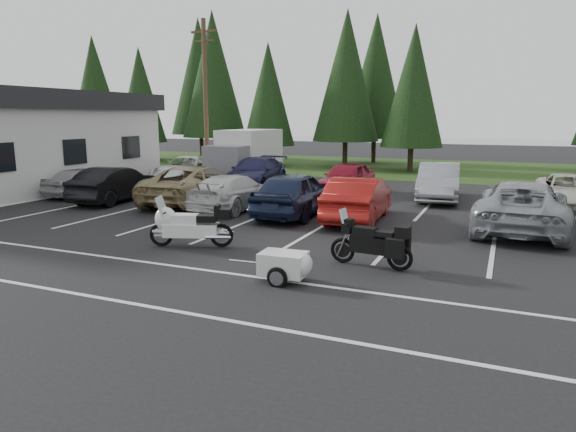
# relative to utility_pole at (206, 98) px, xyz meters

# --- Properties ---
(ground) EXTENTS (120.00, 120.00, 0.00)m
(ground) POSITION_rel_utility_pole_xyz_m (10.00, -12.00, -4.70)
(ground) COLOR black
(ground) RESTS_ON ground
(grass_strip) EXTENTS (80.00, 16.00, 0.01)m
(grass_strip) POSITION_rel_utility_pole_xyz_m (10.00, 12.00, -4.69)
(grass_strip) COLOR #1D3711
(grass_strip) RESTS_ON ground
(lake_water) EXTENTS (70.00, 50.00, 0.02)m
(lake_water) POSITION_rel_utility_pole_xyz_m (14.00, 43.00, -4.70)
(lake_water) COLOR slate
(lake_water) RESTS_ON ground
(utility_pole) EXTENTS (1.60, 0.26, 9.00)m
(utility_pole) POSITION_rel_utility_pole_xyz_m (0.00, 0.00, 0.00)
(utility_pole) COLOR #473321
(utility_pole) RESTS_ON ground
(box_truck) EXTENTS (2.40, 5.60, 2.90)m
(box_truck) POSITION_rel_utility_pole_xyz_m (2.00, 0.50, -3.25)
(box_truck) COLOR silver
(box_truck) RESTS_ON ground
(stall_markings) EXTENTS (32.00, 16.00, 0.01)m
(stall_markings) POSITION_rel_utility_pole_xyz_m (10.00, -10.00, -4.69)
(stall_markings) COLOR silver
(stall_markings) RESTS_ON ground
(conifer_0) EXTENTS (4.58, 4.58, 10.66)m
(conifer_0) POSITION_rel_utility_pole_xyz_m (-18.00, 10.50, 1.53)
(conifer_0) COLOR #332316
(conifer_0) RESTS_ON ground
(conifer_1) EXTENTS (3.96, 3.96, 9.22)m
(conifer_1) POSITION_rel_utility_pole_xyz_m (-12.00, 9.20, 0.69)
(conifer_1) COLOR #332316
(conifer_1) RESTS_ON ground
(conifer_2) EXTENTS (5.10, 5.10, 11.89)m
(conifer_2) POSITION_rel_utility_pole_xyz_m (-6.00, 10.80, 2.25)
(conifer_2) COLOR #332316
(conifer_2) RESTS_ON ground
(conifer_3) EXTENTS (3.87, 3.87, 9.02)m
(conifer_3) POSITION_rel_utility_pole_xyz_m (-0.50, 9.40, 0.57)
(conifer_3) COLOR #332316
(conifer_3) RESTS_ON ground
(conifer_4) EXTENTS (4.80, 4.80, 11.17)m
(conifer_4) POSITION_rel_utility_pole_xyz_m (5.00, 10.90, 1.83)
(conifer_4) COLOR #332316
(conifer_4) RESTS_ON ground
(conifer_5) EXTENTS (4.14, 4.14, 9.63)m
(conifer_5) POSITION_rel_utility_pole_xyz_m (10.00, 9.60, 0.93)
(conifer_5) COLOR #332316
(conifer_5) RESTS_ON ground
(conifer_back_a) EXTENTS (5.28, 5.28, 12.30)m
(conifer_back_a) POSITION_rel_utility_pole_xyz_m (-10.00, 15.00, 2.49)
(conifer_back_a) COLOR #332316
(conifer_back_a) RESTS_ON ground
(conifer_back_b) EXTENTS (4.97, 4.97, 11.58)m
(conifer_back_b) POSITION_rel_utility_pole_xyz_m (6.00, 15.50, 2.07)
(conifer_back_b) COLOR #332316
(conifer_back_b) RESTS_ON ground
(car_near_0) EXTENTS (1.86, 4.15, 1.39)m
(car_near_0) POSITION_rel_utility_pole_xyz_m (-2.01, -7.45, -4.01)
(car_near_0) COLOR #ABAAAF
(car_near_0) RESTS_ON ground
(car_near_1) EXTENTS (2.04, 4.75, 1.52)m
(car_near_1) POSITION_rel_utility_pole_xyz_m (0.48, -8.25, -3.94)
(car_near_1) COLOR black
(car_near_1) RESTS_ON ground
(car_near_2) EXTENTS (3.22, 6.13, 1.64)m
(car_near_2) POSITION_rel_utility_pole_xyz_m (4.05, -7.35, -3.88)
(car_near_2) COLOR #8F7E53
(car_near_2) RESTS_ON ground
(car_near_3) EXTENTS (2.02, 4.85, 1.40)m
(car_near_3) POSITION_rel_utility_pole_xyz_m (6.15, -7.91, -4.00)
(car_near_3) COLOR silver
(car_near_3) RESTS_ON ground
(car_near_4) EXTENTS (2.12, 4.98, 1.68)m
(car_near_4) POSITION_rel_utility_pole_xyz_m (8.88, -8.15, -3.86)
(car_near_4) COLOR #17203A
(car_near_4) RESTS_ON ground
(car_near_5) EXTENTS (1.98, 4.86, 1.57)m
(car_near_5) POSITION_rel_utility_pole_xyz_m (11.32, -8.14, -3.91)
(car_near_5) COLOR maroon
(car_near_5) RESTS_ON ground
(car_near_6) EXTENTS (2.92, 5.94, 1.62)m
(car_near_6) POSITION_rel_utility_pole_xyz_m (16.63, -7.69, -3.89)
(car_near_6) COLOR gray
(car_near_6) RESTS_ON ground
(car_far_0) EXTENTS (3.03, 5.64, 1.50)m
(car_far_0) POSITION_rel_utility_pole_xyz_m (-0.20, -1.68, -3.95)
(car_far_0) COLOR white
(car_far_0) RESTS_ON ground
(car_far_1) EXTENTS (2.72, 5.55, 1.55)m
(car_far_1) POSITION_rel_utility_pole_xyz_m (4.05, -1.88, -3.92)
(car_far_1) COLOR #1B1B44
(car_far_1) RESTS_ON ground
(car_far_2) EXTENTS (2.03, 4.64, 1.55)m
(car_far_2) POSITION_rel_utility_pole_xyz_m (9.14, -2.35, -3.92)
(car_far_2) COLOR maroon
(car_far_2) RESTS_ON ground
(car_far_3) EXTENTS (2.17, 5.05, 1.62)m
(car_far_3) POSITION_rel_utility_pole_xyz_m (13.34, -2.19, -3.89)
(car_far_3) COLOR gray
(car_far_3) RESTS_ON ground
(car_far_4) EXTENTS (2.49, 4.90, 1.33)m
(car_far_4) POSITION_rel_utility_pole_xyz_m (18.49, -2.13, -4.03)
(car_far_4) COLOR beige
(car_far_4) RESTS_ON ground
(touring_motorcycle) EXTENTS (2.77, 1.68, 1.47)m
(touring_motorcycle) POSITION_rel_utility_pole_xyz_m (7.99, -13.68, -3.96)
(touring_motorcycle) COLOR white
(touring_motorcycle) RESTS_ON ground
(cargo_trailer) EXTENTS (1.53, 0.91, 0.69)m
(cargo_trailer) POSITION_rel_utility_pole_xyz_m (11.66, -15.54, -4.35)
(cargo_trailer) COLOR silver
(cargo_trailer) RESTS_ON ground
(adventure_motorcycle) EXTENTS (2.40, 1.03, 1.42)m
(adventure_motorcycle) POSITION_rel_utility_pole_xyz_m (13.16, -13.63, -3.99)
(adventure_motorcycle) COLOR black
(adventure_motorcycle) RESTS_ON ground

